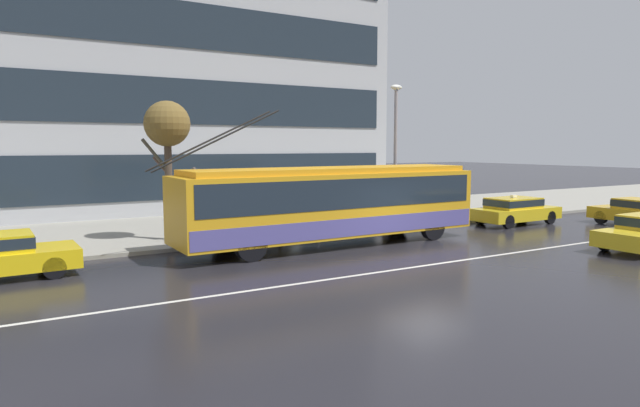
# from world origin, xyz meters

# --- Properties ---
(ground_plane) EXTENTS (160.00, 160.00, 0.00)m
(ground_plane) POSITION_xyz_m (0.00, 0.00, 0.00)
(ground_plane) COLOR black
(sidewalk_slab) EXTENTS (80.00, 10.00, 0.14)m
(sidewalk_slab) POSITION_xyz_m (0.00, 9.88, 0.07)
(sidewalk_slab) COLOR gray
(sidewalk_slab) RESTS_ON ground_plane
(lane_centre_line) EXTENTS (72.00, 0.14, 0.01)m
(lane_centre_line) POSITION_xyz_m (0.00, -1.20, 0.00)
(lane_centre_line) COLOR silver
(lane_centre_line) RESTS_ON ground_plane
(trolleybus) EXTENTS (12.60, 2.76, 4.90)m
(trolleybus) POSITION_xyz_m (-1.72, 3.28, 1.60)
(trolleybus) COLOR gold
(trolleybus) RESTS_ON ground_plane
(taxi_ahead_of_bus) EXTENTS (4.41, 1.85, 1.39)m
(taxi_ahead_of_bus) POSITION_xyz_m (8.57, 3.57, 0.70)
(taxi_ahead_of_bus) COLOR gold
(taxi_ahead_of_bus) RESTS_ON ground_plane
(bus_shelter) EXTENTS (3.90, 1.88, 2.43)m
(bus_shelter) POSITION_xyz_m (-2.62, 6.86, 2.01)
(bus_shelter) COLOR gray
(bus_shelter) RESTS_ON sidewalk_slab
(pedestrian_at_shelter) EXTENTS (1.18, 1.18, 1.93)m
(pedestrian_at_shelter) POSITION_xyz_m (-2.64, 5.77, 1.71)
(pedestrian_at_shelter) COLOR #545648
(pedestrian_at_shelter) RESTS_ON sidewalk_slab
(pedestrian_approaching_curb) EXTENTS (1.49, 1.49, 1.89)m
(pedestrian_approaching_curb) POSITION_xyz_m (3.21, 6.43, 1.67)
(pedestrian_approaching_curb) COLOR #565445
(pedestrian_approaching_curb) RESTS_ON sidewalk_slab
(street_lamp) EXTENTS (0.60, 0.32, 6.27)m
(street_lamp) POSITION_xyz_m (3.16, 5.78, 3.87)
(street_lamp) COLOR gray
(street_lamp) RESTS_ON sidewalk_slab
(street_tree_bare) EXTENTS (1.85, 2.02, 5.22)m
(street_tree_bare) POSITION_xyz_m (-6.83, 6.73, 4.36)
(street_tree_bare) COLOR #4E4034
(street_tree_bare) RESTS_ON sidewalk_slab
(office_tower_corner_left) EXTENTS (27.63, 12.33, 23.48)m
(office_tower_corner_left) POSITION_xyz_m (-4.83, 19.95, 11.75)
(office_tower_corner_left) COLOR #ADAFB4
(office_tower_corner_left) RESTS_ON ground_plane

